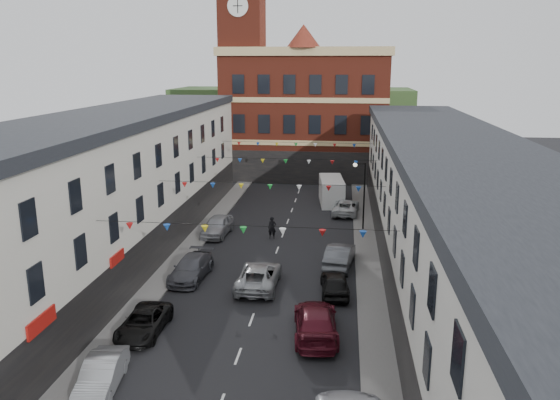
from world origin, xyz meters
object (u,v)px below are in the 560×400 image
at_px(car_left_c, 144,322).
at_px(car_right_c, 316,322).
at_px(street_lamp, 362,187).
at_px(moving_car, 259,276).
at_px(white_van, 331,191).
at_px(pedestrian, 272,228).
at_px(car_left_b, 101,375).
at_px(car_right_e, 340,255).
at_px(car_right_f, 346,207).
at_px(car_right_d, 335,283).
at_px(car_left_d, 191,268).
at_px(car_left_e, 217,226).

bearing_deg(car_left_c, car_right_c, 4.88).
relative_size(street_lamp, moving_car, 1.09).
distance_m(white_van, pedestrian, 13.27).
distance_m(car_left_b, moving_car, 13.26).
relative_size(car_right_e, pedestrian, 2.65).
height_order(car_right_c, pedestrian, pedestrian).
height_order(car_right_e, pedestrian, pedestrian).
bearing_deg(car_right_f, moving_car, 77.34).
bearing_deg(car_left_b, car_right_d, 41.26).
height_order(car_right_e, white_van, white_van).
distance_m(car_right_d, pedestrian, 11.92).
height_order(car_left_b, moving_car, moving_car).
bearing_deg(street_lamp, car_right_e, -100.75).
height_order(car_left_b, car_right_e, car_right_e).
height_order(street_lamp, car_right_f, street_lamp).
xyz_separation_m(car_left_b, white_van, (9.30, 34.76, 0.61)).
height_order(car_left_b, white_van, white_van).
distance_m(car_left_d, car_right_f, 20.42).
bearing_deg(pedestrian, street_lamp, 15.68).
bearing_deg(car_right_f, car_left_d, 63.72).
xyz_separation_m(car_right_e, white_van, (-1.07, 18.16, 0.50)).
height_order(car_left_b, car_right_f, car_right_f).
bearing_deg(street_lamp, car_left_b, -115.31).
relative_size(car_left_e, car_right_c, 0.86).
bearing_deg(pedestrian, car_left_d, -122.83).
xyz_separation_m(street_lamp, car_left_b, (-12.05, -25.48, -3.20)).
xyz_separation_m(car_left_c, car_right_d, (10.13, 6.42, 0.10)).
bearing_deg(car_left_c, car_right_d, 32.26).
height_order(car_right_c, car_right_d, car_right_c).
height_order(street_lamp, car_left_c, street_lamp).
height_order(car_right_e, moving_car, car_right_e).
distance_m(car_left_b, car_right_e, 19.57).
xyz_separation_m(car_right_c, white_van, (0.09, 28.70, 0.50)).
bearing_deg(car_right_c, car_left_d, -43.96).
distance_m(street_lamp, car_right_c, 19.86).
height_order(car_left_c, car_right_c, car_right_c).
height_order(car_left_b, car_left_e, car_left_e).
height_order(car_left_b, car_left_d, car_left_d).
distance_m(car_right_c, car_right_e, 10.60).
xyz_separation_m(street_lamp, car_right_d, (-1.92, -13.80, -3.17)).
bearing_deg(street_lamp, white_van, 106.50).
distance_m(car_right_f, moving_car, 19.33).
bearing_deg(moving_car, car_left_e, -63.82).
relative_size(car_left_c, car_right_d, 1.07).
distance_m(car_left_c, car_right_f, 27.64).
xyz_separation_m(car_left_d, car_right_d, (9.70, -1.43, -0.01)).
bearing_deg(car_right_c, car_right_d, -104.48).
bearing_deg(moving_car, car_right_f, -106.95).
bearing_deg(car_left_e, car_left_c, -85.71).
bearing_deg(pedestrian, car_left_e, 167.34).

